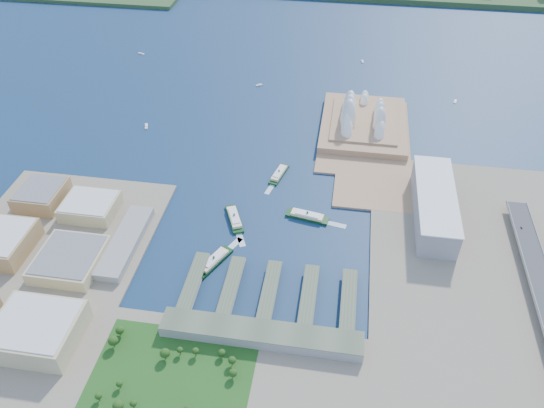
% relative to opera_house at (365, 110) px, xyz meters
% --- Properties ---
extents(ground, '(3000.00, 3000.00, 0.00)m').
position_rel_opera_house_xyz_m(ground, '(-105.00, -280.00, -32.00)').
color(ground, '#0F2748').
rests_on(ground, ground).
extents(west_land, '(220.00, 390.00, 3.00)m').
position_rel_opera_house_xyz_m(west_land, '(-355.00, -385.00, -30.50)').
color(west_land, gray).
rests_on(west_land, ground).
extents(south_land, '(720.00, 180.00, 3.00)m').
position_rel_opera_house_xyz_m(south_land, '(-105.00, -490.00, -30.50)').
color(south_land, gray).
rests_on(south_land, ground).
extents(east_land, '(240.00, 500.00, 3.00)m').
position_rel_opera_house_xyz_m(east_land, '(135.00, -330.00, -30.50)').
color(east_land, gray).
rests_on(east_land, ground).
extents(peninsula, '(135.00, 220.00, 3.00)m').
position_rel_opera_house_xyz_m(peninsula, '(2.50, -20.00, -30.50)').
color(peninsula, '#A17A58').
rests_on(peninsula, ground).
extents(opera_house, '(134.00, 180.00, 58.00)m').
position_rel_opera_house_xyz_m(opera_house, '(0.00, 0.00, 0.00)').
color(opera_house, white).
rests_on(opera_house, peninsula).
extents(toaster_building, '(45.00, 155.00, 35.00)m').
position_rel_opera_house_xyz_m(toaster_building, '(90.00, -200.00, -11.50)').
color(toaster_building, gray).
rests_on(toaster_building, east_land).
extents(west_buildings, '(200.00, 280.00, 27.00)m').
position_rel_opera_house_xyz_m(west_buildings, '(-355.00, -350.00, -15.50)').
color(west_buildings, '#9F7D4F').
rests_on(west_buildings, west_land).
extents(ferry_wharves, '(184.00, 90.00, 9.30)m').
position_rel_opera_house_xyz_m(ferry_wharves, '(-91.00, -355.00, -27.35)').
color(ferry_wharves, '#4B5641').
rests_on(ferry_wharves, ground).
extents(terminal_building, '(200.00, 28.00, 12.00)m').
position_rel_opera_house_xyz_m(terminal_building, '(-90.00, -415.00, -23.00)').
color(terminal_building, gray).
rests_on(terminal_building, south_land).
extents(park, '(150.00, 110.00, 16.00)m').
position_rel_opera_house_xyz_m(park, '(-165.00, -470.00, -21.00)').
color(park, '#194714').
rests_on(park, south_land).
extents(ferry_a, '(33.84, 53.95, 10.03)m').
position_rel_opera_house_xyz_m(ferry_a, '(-154.00, -243.39, -26.99)').
color(ferry_a, '#0D3715').
rests_on(ferry_a, ground).
extents(ferry_b, '(23.38, 49.95, 9.15)m').
position_rel_opera_house_xyz_m(ferry_b, '(-112.30, -142.16, -27.42)').
color(ferry_b, '#0D3715').
rests_on(ferry_b, ground).
extents(ferry_c, '(35.98, 54.81, 10.25)m').
position_rel_opera_house_xyz_m(ferry_c, '(-161.29, -319.50, -26.88)').
color(ferry_c, '#0D3715').
rests_on(ferry_c, ground).
extents(ferry_d, '(55.91, 23.49, 10.27)m').
position_rel_opera_house_xyz_m(ferry_d, '(-64.28, -225.09, -26.87)').
color(ferry_d, '#0D3715').
rests_on(ferry_d, ground).
extents(boat_a, '(8.58, 16.39, 3.07)m').
position_rel_opera_house_xyz_m(boat_a, '(-337.30, -48.45, -30.46)').
color(boat_a, white).
rests_on(boat_a, ground).
extents(boat_b, '(11.00, 9.92, 2.97)m').
position_rel_opera_house_xyz_m(boat_b, '(-186.04, 115.53, -30.51)').
color(boat_b, white).
rests_on(boat_b, ground).
extents(boat_c, '(6.33, 12.34, 2.67)m').
position_rel_opera_house_xyz_m(boat_c, '(151.74, 109.22, -30.67)').
color(boat_c, white).
rests_on(boat_c, ground).
extents(boat_d, '(14.40, 7.92, 2.40)m').
position_rel_opera_house_xyz_m(boat_d, '(-438.41, 210.65, -30.80)').
color(boat_d, white).
rests_on(boat_d, ground).
extents(boat_e, '(5.92, 12.30, 2.90)m').
position_rel_opera_house_xyz_m(boat_e, '(-7.32, 241.43, -30.55)').
color(boat_e, white).
rests_on(boat_e, ground).
extents(car_c, '(1.68, 4.14, 1.20)m').
position_rel_opera_house_xyz_m(car_c, '(191.00, -220.37, -16.55)').
color(car_c, slate).
rests_on(car_c, expressway).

